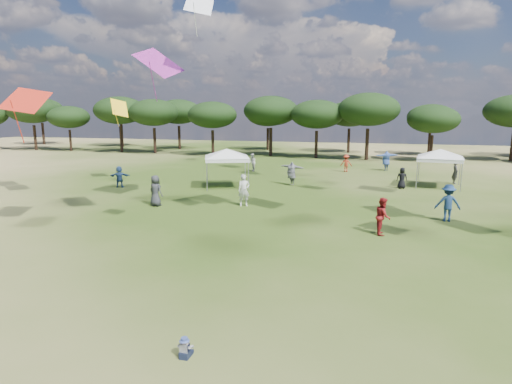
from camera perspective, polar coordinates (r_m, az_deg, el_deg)
tree_line at (r=53.83m, az=13.85°, el=10.35°), size 108.78×17.63×7.77m
tent_left at (r=31.33m, az=-3.93°, el=5.55°), size 5.88×5.88×3.14m
tent_right at (r=34.04m, az=23.40°, el=5.08°), size 6.16×6.16×3.12m
toddler at (r=10.55m, az=-9.43°, el=-19.89°), size 0.33×0.38×0.51m
festival_crowd at (r=31.80m, az=10.64°, el=2.13°), size 29.82×23.26×1.91m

